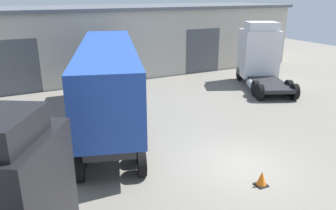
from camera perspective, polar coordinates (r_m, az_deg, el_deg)
The scene contains 5 objects.
ground_plane at distance 13.27m, azimuth 12.44°, elevation -10.17°, with size 60.00×60.00×0.00m, color slate.
warehouse_building at distance 27.81m, azimuth -10.92°, elevation 11.03°, with size 33.02×7.87×5.35m.
tractor_unit_white at distance 24.74m, azimuth 15.69°, elevation 8.34°, with size 4.75×6.53×4.43m.
container_trailer_yellow at distance 16.20m, azimuth -10.33°, elevation 5.14°, with size 5.98×12.25×4.03m.
traffic_cone at distance 12.06m, azimuth 15.98°, elevation -12.28°, with size 0.40×0.40×0.55m.
Camera 1 is at (-7.62, -8.81, 6.36)m, focal length 35.00 mm.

